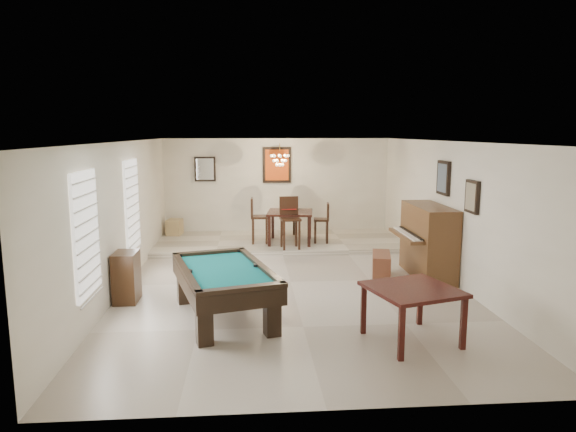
{
  "coord_description": "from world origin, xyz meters",
  "views": [
    {
      "loc": [
        -0.76,
        -9.22,
        2.77
      ],
      "look_at": [
        0.0,
        0.6,
        1.15
      ],
      "focal_mm": 32.0,
      "sensor_mm": 36.0,
      "label": 1
    }
  ],
  "objects": [
    {
      "name": "wall_left",
      "position": [
        -3.0,
        0.0,
        1.3
      ],
      "size": [
        0.04,
        9.0,
        2.6
      ],
      "primitive_type": "cube",
      "color": "silver",
      "rests_on": "ground_plane"
    },
    {
      "name": "dining_step",
      "position": [
        0.0,
        3.25,
        0.06
      ],
      "size": [
        6.0,
        2.5,
        0.12
      ],
      "primitive_type": "cube",
      "color": "beige",
      "rests_on": "ground_plane"
    },
    {
      "name": "flower_vase",
      "position": [
        0.23,
        2.92,
        1.12
      ],
      "size": [
        0.17,
        0.17,
        0.24
      ],
      "primitive_type": null,
      "rotation": [
        0.0,
        0.0,
        -0.25
      ],
      "color": "#A5240E",
      "rests_on": "dining_table"
    },
    {
      "name": "window_left_rear",
      "position": [
        -2.97,
        0.6,
        1.4
      ],
      "size": [
        0.06,
        1.0,
        1.7
      ],
      "primitive_type": "cube",
      "color": "white",
      "rests_on": "wall_left"
    },
    {
      "name": "ceiling",
      "position": [
        0.0,
        0.0,
        2.6
      ],
      "size": [
        6.0,
        9.0,
        0.04
      ],
      "primitive_type": "cube",
      "color": "white",
      "rests_on": "wall_back"
    },
    {
      "name": "chandelier",
      "position": [
        0.0,
        3.2,
        2.2
      ],
      "size": [
        0.44,
        0.44,
        0.6
      ],
      "primitive_type": null,
      "color": "#FFE5B2",
      "rests_on": "ceiling"
    },
    {
      "name": "pool_table",
      "position": [
        -1.14,
        -1.78,
        0.37
      ],
      "size": [
        1.77,
        2.48,
        0.75
      ],
      "primitive_type": null,
      "rotation": [
        0.0,
        0.0,
        0.27
      ],
      "color": "black",
      "rests_on": "ground_plane"
    },
    {
      "name": "dining_chair_west",
      "position": [
        -0.5,
        2.92,
        0.67
      ],
      "size": [
        0.42,
        0.42,
        1.09
      ],
      "primitive_type": null,
      "rotation": [
        0.0,
        0.0,
        1.54
      ],
      "color": "black",
      "rests_on": "dining_step"
    },
    {
      "name": "dining_chair_south",
      "position": [
        0.18,
        2.27,
        0.71
      ],
      "size": [
        0.48,
        0.48,
        1.18
      ],
      "primitive_type": null,
      "rotation": [
        0.0,
        0.0,
        0.11
      ],
      "color": "black",
      "rests_on": "dining_step"
    },
    {
      "name": "right_picture_lower",
      "position": [
        2.96,
        -1.0,
        1.7
      ],
      "size": [
        0.06,
        0.45,
        0.55
      ],
      "primitive_type": "cube",
      "color": "gray",
      "rests_on": "wall_right"
    },
    {
      "name": "back_painting",
      "position": [
        0.0,
        4.46,
        1.9
      ],
      "size": [
        0.75,
        0.06,
        0.95
      ],
      "primitive_type": "cube",
      "color": "#D84C14",
      "rests_on": "wall_back"
    },
    {
      "name": "piano_bench",
      "position": [
        1.76,
        0.16,
        0.24
      ],
      "size": [
        0.51,
        0.9,
        0.47
      ],
      "primitive_type": "cube",
      "rotation": [
        0.0,
        0.0,
        -0.23
      ],
      "color": "brown",
      "rests_on": "ground_plane"
    },
    {
      "name": "window_left_front",
      "position": [
        -2.97,
        -2.2,
        1.4
      ],
      "size": [
        0.06,
        1.0,
        1.7
      ],
      "primitive_type": "cube",
      "color": "white",
      "rests_on": "wall_left"
    },
    {
      "name": "corner_bench",
      "position": [
        -2.7,
        4.09,
        0.32
      ],
      "size": [
        0.42,
        0.49,
        0.4
      ],
      "primitive_type": "cube",
      "rotation": [
        0.0,
        0.0,
        -0.15
      ],
      "color": "tan",
      "rests_on": "dining_step"
    },
    {
      "name": "wall_back",
      "position": [
        0.0,
        4.5,
        1.3
      ],
      "size": [
        6.0,
        0.04,
        2.6
      ],
      "primitive_type": "cube",
      "color": "silver",
      "rests_on": "ground_plane"
    },
    {
      "name": "ground_plane",
      "position": [
        0.0,
        0.0,
        -0.01
      ],
      "size": [
        6.0,
        9.0,
        0.02
      ],
      "primitive_type": "cube",
      "color": "beige"
    },
    {
      "name": "wall_right",
      "position": [
        3.0,
        0.0,
        1.3
      ],
      "size": [
        0.04,
        9.0,
        2.6
      ],
      "primitive_type": "cube",
      "color": "silver",
      "rests_on": "ground_plane"
    },
    {
      "name": "back_mirror",
      "position": [
        -1.9,
        4.46,
        1.8
      ],
      "size": [
        0.55,
        0.06,
        0.65
      ],
      "primitive_type": "cube",
      "color": "white",
      "rests_on": "wall_back"
    },
    {
      "name": "right_picture_upper",
      "position": [
        2.96,
        0.3,
        1.9
      ],
      "size": [
        0.06,
        0.55,
        0.65
      ],
      "primitive_type": "cube",
      "color": "slate",
      "rests_on": "wall_right"
    },
    {
      "name": "upright_piano",
      "position": [
        2.51,
        0.2,
        0.69
      ],
      "size": [
        0.93,
        1.66,
        1.38
      ],
      "primitive_type": null,
      "color": "brown",
      "rests_on": "ground_plane"
    },
    {
      "name": "square_table",
      "position": [
        1.38,
        -2.85,
        0.37
      ],
      "size": [
        1.33,
        1.33,
        0.74
      ],
      "primitive_type": null,
      "rotation": [
        0.0,
        0.0,
        0.29
      ],
      "color": "black",
      "rests_on": "ground_plane"
    },
    {
      "name": "dining_chair_east",
      "position": [
        0.98,
        2.87,
        0.6
      ],
      "size": [
        0.4,
        0.4,
        0.96
      ],
      "primitive_type": null,
      "rotation": [
        0.0,
        0.0,
        -1.7
      ],
      "color": "black",
      "rests_on": "dining_step"
    },
    {
      "name": "dining_chair_north",
      "position": [
        0.26,
        3.65,
        0.64
      ],
      "size": [
        0.42,
        0.42,
        1.04
      ],
      "primitive_type": null,
      "rotation": [
        0.0,
        0.0,
        3.22
      ],
      "color": "black",
      "rests_on": "dining_step"
    },
    {
      "name": "apothecary_chest",
      "position": [
        -2.78,
        -0.9,
        0.41
      ],
      "size": [
        0.37,
        0.55,
        0.83
      ],
      "primitive_type": "cube",
      "color": "black",
      "rests_on": "ground_plane"
    },
    {
      "name": "dining_table",
      "position": [
        0.23,
        2.92,
        0.56
      ],
      "size": [
        1.2,
        1.2,
        0.88
      ],
      "primitive_type": null,
      "rotation": [
        0.0,
        0.0,
        -0.13
      ],
      "color": "black",
      "rests_on": "dining_step"
    },
    {
      "name": "wall_front",
      "position": [
        0.0,
        -4.5,
        1.3
      ],
      "size": [
        6.0,
        0.04,
        2.6
      ],
      "primitive_type": "cube",
      "color": "silver",
      "rests_on": "ground_plane"
    }
  ]
}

